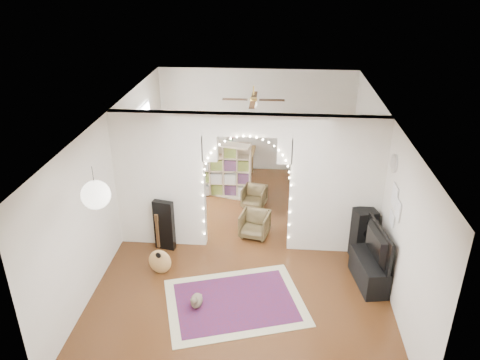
# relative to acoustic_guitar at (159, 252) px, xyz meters

# --- Properties ---
(floor) EXTENTS (7.50, 7.50, 0.00)m
(floor) POSITION_rel_acoustic_guitar_xyz_m (1.48, 1.07, -0.45)
(floor) COLOR black
(floor) RESTS_ON ground
(ceiling) EXTENTS (5.00, 7.50, 0.02)m
(ceiling) POSITION_rel_acoustic_guitar_xyz_m (1.48, 1.07, 2.25)
(ceiling) COLOR white
(ceiling) RESTS_ON wall_back
(wall_back) EXTENTS (5.00, 0.02, 2.70)m
(wall_back) POSITION_rel_acoustic_guitar_xyz_m (1.48, 4.82, 0.90)
(wall_back) COLOR silver
(wall_back) RESTS_ON floor
(wall_front) EXTENTS (5.00, 0.02, 2.70)m
(wall_front) POSITION_rel_acoustic_guitar_xyz_m (1.48, -2.68, 0.90)
(wall_front) COLOR silver
(wall_front) RESTS_ON floor
(wall_left) EXTENTS (0.02, 7.50, 2.70)m
(wall_left) POSITION_rel_acoustic_guitar_xyz_m (-1.02, 1.07, 0.90)
(wall_left) COLOR silver
(wall_left) RESTS_ON floor
(wall_right) EXTENTS (0.02, 7.50, 2.70)m
(wall_right) POSITION_rel_acoustic_guitar_xyz_m (3.98, 1.07, 0.90)
(wall_right) COLOR silver
(wall_right) RESTS_ON floor
(divider_wall) EXTENTS (5.00, 0.20, 2.70)m
(divider_wall) POSITION_rel_acoustic_guitar_xyz_m (1.48, 1.07, 0.98)
(divider_wall) COLOR silver
(divider_wall) RESTS_ON floor
(fairy_lights) EXTENTS (1.64, 0.04, 1.60)m
(fairy_lights) POSITION_rel_acoustic_guitar_xyz_m (1.48, 0.94, 1.10)
(fairy_lights) COLOR #FFEABF
(fairy_lights) RESTS_ON divider_wall
(window) EXTENTS (0.04, 1.20, 1.40)m
(window) POSITION_rel_acoustic_guitar_xyz_m (-0.99, 2.87, 1.05)
(window) COLOR white
(window) RESTS_ON wall_left
(wall_clock) EXTENTS (0.03, 0.31, 0.31)m
(wall_clock) POSITION_rel_acoustic_guitar_xyz_m (3.96, 0.47, 1.65)
(wall_clock) COLOR white
(wall_clock) RESTS_ON wall_right
(picture_frames) EXTENTS (0.02, 0.50, 0.70)m
(picture_frames) POSITION_rel_acoustic_guitar_xyz_m (3.96, 0.07, 1.05)
(picture_frames) COLOR white
(picture_frames) RESTS_ON wall_right
(paper_lantern) EXTENTS (0.40, 0.40, 0.40)m
(paper_lantern) POSITION_rel_acoustic_guitar_xyz_m (-0.42, -1.33, 1.80)
(paper_lantern) COLOR white
(paper_lantern) RESTS_ON ceiling
(ceiling_fan) EXTENTS (1.10, 1.10, 0.30)m
(ceiling_fan) POSITION_rel_acoustic_guitar_xyz_m (1.48, 3.07, 1.95)
(ceiling_fan) COLOR gold
(ceiling_fan) RESTS_ON ceiling
(area_rug) EXTENTS (2.60, 2.24, 0.02)m
(area_rug) POSITION_rel_acoustic_guitar_xyz_m (1.41, -0.69, -0.44)
(area_rug) COLOR maroon
(area_rug) RESTS_ON floor
(guitar_case) EXTENTS (0.41, 0.21, 1.02)m
(guitar_case) POSITION_rel_acoustic_guitar_xyz_m (-0.09, 0.82, 0.06)
(guitar_case) COLOR black
(guitar_case) RESTS_ON floor
(acoustic_guitar) EXTENTS (0.44, 0.26, 1.03)m
(acoustic_guitar) POSITION_rel_acoustic_guitar_xyz_m (0.00, 0.00, 0.00)
(acoustic_guitar) COLOR #AE8045
(acoustic_guitar) RESTS_ON floor
(tabby_cat) EXTENTS (0.23, 0.46, 0.30)m
(tabby_cat) POSITION_rel_acoustic_guitar_xyz_m (0.79, -0.84, -0.33)
(tabby_cat) COLOR brown
(tabby_cat) RESTS_ON floor
(floor_speaker) EXTENTS (0.46, 0.43, 1.01)m
(floor_speaker) POSITION_rel_acoustic_guitar_xyz_m (3.68, 0.82, 0.05)
(floor_speaker) COLOR black
(floor_speaker) RESTS_ON floor
(media_console) EXTENTS (0.56, 1.05, 0.50)m
(media_console) POSITION_rel_acoustic_guitar_xyz_m (3.68, 0.01, -0.20)
(media_console) COLOR black
(media_console) RESTS_ON floor
(tv) EXTENTS (0.32, 1.08, 0.62)m
(tv) POSITION_rel_acoustic_guitar_xyz_m (3.68, 0.01, 0.36)
(tv) COLOR black
(tv) RESTS_ON media_console
(bookcase) EXTENTS (1.32, 0.66, 1.32)m
(bookcase) POSITION_rel_acoustic_guitar_xyz_m (0.79, 3.20, 0.21)
(bookcase) COLOR beige
(bookcase) RESTS_ON floor
(dining_table) EXTENTS (1.23, 0.85, 0.76)m
(dining_table) POSITION_rel_acoustic_guitar_xyz_m (0.86, 4.24, 0.23)
(dining_table) COLOR olive
(dining_table) RESTS_ON floor
(flower_vase) EXTENTS (0.19, 0.19, 0.19)m
(flower_vase) POSITION_rel_acoustic_guitar_xyz_m (0.86, 4.24, 0.40)
(flower_vase) COLOR silver
(flower_vase) RESTS_ON dining_table
(dining_chair_left) EXTENTS (0.66, 0.67, 0.52)m
(dining_chair_left) POSITION_rel_acoustic_guitar_xyz_m (1.62, 1.42, -0.19)
(dining_chair_left) COLOR brown
(dining_chair_left) RESTS_ON floor
(dining_chair_right) EXTENTS (0.61, 0.62, 0.48)m
(dining_chair_right) POSITION_rel_acoustic_guitar_xyz_m (1.54, 2.69, -0.21)
(dining_chair_right) COLOR brown
(dining_chair_right) RESTS_ON floor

